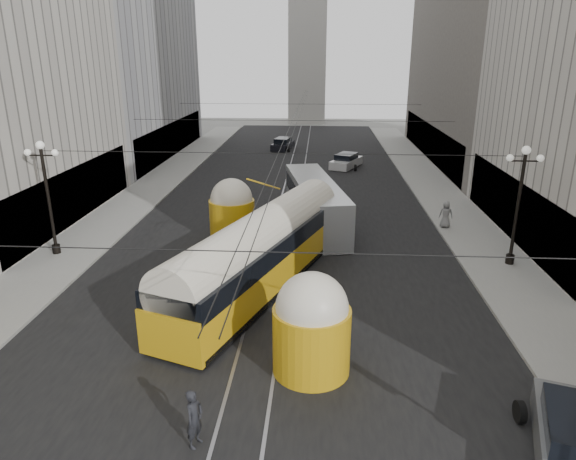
# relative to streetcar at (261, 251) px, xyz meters

# --- Properties ---
(road) EXTENTS (20.00, 85.00, 0.02)m
(road) POSITION_rel_streetcar_xyz_m (0.50, 17.93, -1.88)
(road) COLOR black
(road) RESTS_ON ground
(sidewalk_left) EXTENTS (4.00, 72.00, 0.15)m
(sidewalk_left) POSITION_rel_streetcar_xyz_m (-11.50, 21.43, -1.80)
(sidewalk_left) COLOR gray
(sidewalk_left) RESTS_ON ground
(sidewalk_right) EXTENTS (4.00, 72.00, 0.15)m
(sidewalk_right) POSITION_rel_streetcar_xyz_m (12.50, 21.43, -1.80)
(sidewalk_right) COLOR gray
(sidewalk_right) RESTS_ON ground
(rail_left) EXTENTS (0.12, 85.00, 0.04)m
(rail_left) POSITION_rel_streetcar_xyz_m (-0.25, 17.93, -1.88)
(rail_left) COLOR gray
(rail_left) RESTS_ON ground
(rail_right) EXTENTS (0.12, 85.00, 0.04)m
(rail_right) POSITION_rel_streetcar_xyz_m (1.25, 17.93, -1.88)
(rail_right) COLOR gray
(rail_right) RESTS_ON ground
(building_left_far) EXTENTS (12.60, 28.60, 28.60)m
(building_left_far) POSITION_rel_streetcar_xyz_m (-19.49, 33.43, 12.43)
(building_left_far) COLOR #999999
(building_left_far) RESTS_ON ground
(distant_tower) EXTENTS (6.00, 6.00, 31.36)m
(distant_tower) POSITION_rel_streetcar_xyz_m (0.50, 65.43, 13.09)
(distant_tower) COLOR #B2AFA8
(distant_tower) RESTS_ON ground
(lamppost_left_mid) EXTENTS (1.86, 0.44, 6.37)m
(lamppost_left_mid) POSITION_rel_streetcar_xyz_m (-12.10, 3.43, 1.87)
(lamppost_left_mid) COLOR black
(lamppost_left_mid) RESTS_ON sidewalk_left
(lamppost_right_mid) EXTENTS (1.86, 0.44, 6.37)m
(lamppost_right_mid) POSITION_rel_streetcar_xyz_m (13.10, 3.43, 1.87)
(lamppost_right_mid) COLOR black
(lamppost_right_mid) RESTS_ON sidewalk_right
(catenary) EXTENTS (25.00, 72.00, 0.23)m
(catenary) POSITION_rel_streetcar_xyz_m (0.62, 16.92, 4.00)
(catenary) COLOR black
(catenary) RESTS_ON ground
(streetcar) EXTENTS (7.91, 16.62, 3.85)m
(streetcar) POSITION_rel_streetcar_xyz_m (0.00, 0.00, 0.00)
(streetcar) COLOR #C99611
(streetcar) RESTS_ON ground
(city_bus) EXTENTS (4.59, 11.95, 2.95)m
(city_bus) POSITION_rel_streetcar_xyz_m (2.51, 9.97, -0.26)
(city_bus) COLOR #AFB2B5
(city_bus) RESTS_ON ground
(sedan_white_far) EXTENTS (3.57, 4.92, 1.44)m
(sedan_white_far) POSITION_rel_streetcar_xyz_m (5.45, 28.52, -1.23)
(sedan_white_far) COLOR white
(sedan_white_far) RESTS_ON ground
(sedan_dark_far) EXTENTS (2.69, 4.70, 1.40)m
(sedan_dark_far) POSITION_rel_streetcar_xyz_m (-1.68, 38.57, -1.25)
(sedan_dark_far) COLOR black
(sedan_dark_far) RESTS_ON ground
(pedestrian_crossing_a) EXTENTS (0.64, 0.78, 1.84)m
(pedestrian_crossing_a) POSITION_rel_streetcar_xyz_m (-0.73, -10.89, -0.96)
(pedestrian_crossing_a) COLOR black
(pedestrian_crossing_a) RESTS_ON ground
(pedestrian_sidewalk_right) EXTENTS (0.95, 0.69, 1.77)m
(pedestrian_sidewalk_right) POSITION_rel_streetcar_xyz_m (11.00, 9.44, -0.85)
(pedestrian_sidewalk_right) COLOR slate
(pedestrian_sidewalk_right) RESTS_ON sidewalk_right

